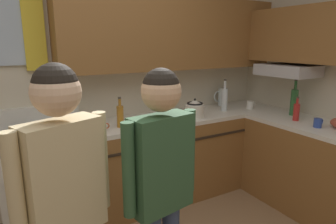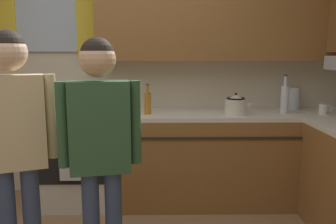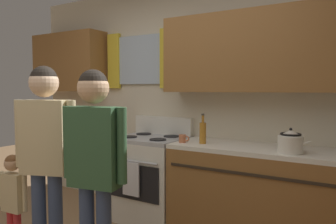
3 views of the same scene
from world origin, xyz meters
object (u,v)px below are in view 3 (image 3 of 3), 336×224
stove_oven (151,176)px  stovetop_kettle (291,142)px  bottle_oil_amber (203,132)px  adult_holding_child (46,145)px  small_child (13,196)px  cup_terracotta (183,139)px  adult_in_plaid (94,155)px

stove_oven → stovetop_kettle: 1.58m
bottle_oil_amber → stovetop_kettle: bottle_oil_amber is taller
stove_oven → stovetop_kettle: size_ratio=4.02×
adult_holding_child → small_child: size_ratio=1.77×
adult_holding_child → small_child: adult_holding_child is taller
cup_terracotta → adult_in_plaid: size_ratio=0.07×
small_child → stove_oven: bearing=73.4°
stovetop_kettle → adult_holding_child: bearing=-143.2°
stovetop_kettle → small_child: size_ratio=0.30×
stove_oven → small_child: (-0.41, -1.36, 0.09)m
adult_in_plaid → small_child: adult_in_plaid is taller
cup_terracotta → adult_in_plaid: bearing=-91.8°
cup_terracotta → stove_oven: bearing=162.8°
stove_oven → cup_terracotta: stove_oven is taller
stovetop_kettle → adult_in_plaid: adult_in_plaid is taller
bottle_oil_amber → stovetop_kettle: size_ratio=1.04×
adult_in_plaid → stove_oven: bearing=108.5°
stove_oven → stovetop_kettle: stovetop_kettle is taller
cup_terracotta → small_child: bearing=-126.1°
stovetop_kettle → small_child: stovetop_kettle is taller
stove_oven → small_child: size_ratio=1.22×
cup_terracotta → stovetop_kettle: (1.00, -0.01, 0.06)m
bottle_oil_amber → adult_in_plaid: bearing=-100.5°
bottle_oil_amber → cup_terracotta: bottle_oil_amber is taller
bottle_oil_amber → adult_holding_child: adult_holding_child is taller
stove_oven → adult_in_plaid: (0.44, -1.32, 0.51)m
small_child → adult_in_plaid: bearing=2.8°
stovetop_kettle → small_child: (-1.89, -1.21, -0.43)m
small_child → adult_holding_child: bearing=8.5°
cup_terracotta → adult_in_plaid: adult_in_plaid is taller
bottle_oil_amber → adult_in_plaid: size_ratio=0.18×
stove_oven → bottle_oil_amber: bearing=-8.7°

